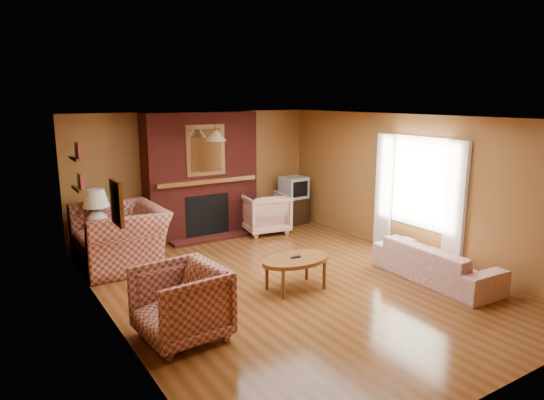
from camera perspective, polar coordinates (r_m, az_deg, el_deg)
floor at (r=7.23m, az=1.88°, el=-9.70°), size 6.50×6.50×0.00m
ceiling at (r=6.72m, az=2.02°, el=9.67°), size 6.50×6.50×0.00m
wall_back at (r=9.69m, az=-8.97°, el=3.13°), size 6.50×0.00×6.50m
wall_front at (r=4.67m, az=25.24°, el=-7.60°), size 6.50×0.00×6.50m
wall_left at (r=5.88m, az=-18.64°, el=-3.16°), size 0.00×6.50×6.50m
wall_right at (r=8.52m, az=15.99°, el=1.58°), size 0.00×6.50×6.50m
fireplace at (r=9.45m, az=-8.32°, el=2.81°), size 2.20×0.82×2.40m
window_right at (r=8.36m, az=16.76°, el=0.84°), size 0.10×1.85×2.00m
bookshelf at (r=7.63m, az=-21.94°, el=3.55°), size 0.09×0.55×0.71m
botanical_print at (r=5.52m, az=-17.79°, el=-0.33°), size 0.05×0.40×0.50m
pendant_light at (r=8.74m, az=-6.62°, el=7.52°), size 0.36×0.36×0.48m
plaid_loveseat at (r=8.16m, az=-17.44°, el=-4.16°), size 1.30×1.48×0.96m
plaid_armchair at (r=5.62m, az=-10.67°, el=-11.85°), size 0.99×0.97×0.84m
floral_sofa at (r=7.61m, az=18.72°, el=-6.97°), size 0.83×1.95×0.56m
floral_armchair at (r=9.70m, az=-0.88°, el=-1.56°), size 0.97×0.99×0.79m
coffee_table at (r=6.86m, az=2.82°, el=-7.21°), size 1.04×0.65×0.49m
side_table at (r=8.52m, az=-19.64°, el=-5.13°), size 0.42×0.42×0.53m
table_lamp at (r=8.36m, az=-19.96°, el=-0.85°), size 0.42×0.42×0.69m
tv_stand at (r=10.46m, az=2.54°, el=-1.22°), size 0.53×0.49×0.56m
crt_tv at (r=10.36m, az=2.59°, el=1.50°), size 0.52×0.52×0.45m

